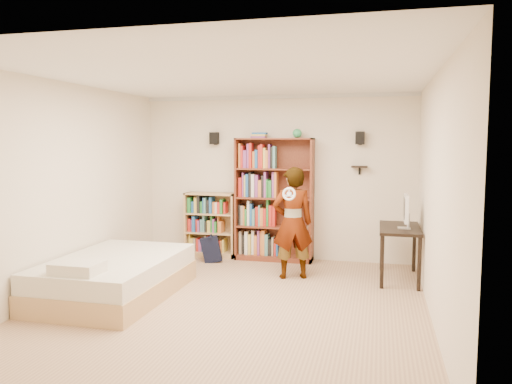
% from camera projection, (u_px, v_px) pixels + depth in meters
% --- Properties ---
extents(ground, '(4.50, 5.00, 0.01)m').
position_uv_depth(ground, '(234.00, 304.00, 6.00)').
color(ground, tan).
rests_on(ground, ground).
extents(room_shell, '(4.52, 5.02, 2.71)m').
position_uv_depth(room_shell, '(234.00, 157.00, 5.82)').
color(room_shell, silver).
rests_on(room_shell, ground).
extents(crown_molding, '(4.50, 5.00, 0.06)m').
position_uv_depth(crown_molding, '(233.00, 78.00, 5.73)').
color(crown_molding, silver).
rests_on(crown_molding, room_shell).
extents(speaker_left, '(0.14, 0.12, 0.20)m').
position_uv_depth(speaker_left, '(214.00, 138.00, 8.37)').
color(speaker_left, black).
rests_on(speaker_left, room_shell).
extents(speaker_right, '(0.14, 0.12, 0.20)m').
position_uv_depth(speaker_right, '(360.00, 138.00, 7.79)').
color(speaker_right, black).
rests_on(speaker_right, room_shell).
extents(wall_shelf, '(0.25, 0.16, 0.02)m').
position_uv_depth(wall_shelf, '(359.00, 167.00, 7.85)').
color(wall_shelf, black).
rests_on(wall_shelf, room_shell).
extents(tall_bookshelf, '(1.26, 0.37, 2.00)m').
position_uv_depth(tall_bookshelf, '(274.00, 200.00, 8.13)').
color(tall_bookshelf, brown).
rests_on(tall_bookshelf, ground).
extents(low_bookshelf, '(0.86, 0.32, 1.08)m').
position_uv_depth(low_bookshelf, '(211.00, 225.00, 8.46)').
color(low_bookshelf, tan).
rests_on(low_bookshelf, ground).
extents(computer_desk, '(0.55, 1.10, 0.75)m').
position_uv_depth(computer_desk, '(399.00, 253.00, 7.02)').
color(computer_desk, black).
rests_on(computer_desk, ground).
extents(imac, '(0.10, 0.47, 0.47)m').
position_uv_depth(imac, '(404.00, 212.00, 6.83)').
color(imac, white).
rests_on(imac, computer_desk).
extents(daybed, '(1.37, 2.10, 0.62)m').
position_uv_depth(daybed, '(115.00, 272.00, 6.27)').
color(daybed, white).
rests_on(daybed, ground).
extents(person, '(0.68, 0.56, 1.59)m').
position_uv_depth(person, '(293.00, 223.00, 7.07)').
color(person, black).
rests_on(person, ground).
extents(wii_wheel, '(0.18, 0.07, 0.19)m').
position_uv_depth(wii_wheel, '(289.00, 194.00, 6.73)').
color(wii_wheel, white).
rests_on(wii_wheel, person).
extents(navy_bag, '(0.36, 0.28, 0.43)m').
position_uv_depth(navy_bag, '(211.00, 249.00, 8.06)').
color(navy_bag, black).
rests_on(navy_bag, ground).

